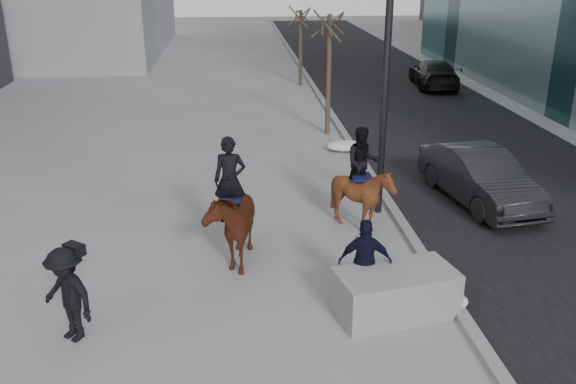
{
  "coord_description": "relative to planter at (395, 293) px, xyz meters",
  "views": [
    {
      "loc": [
        -1.12,
        -11.21,
        6.33
      ],
      "look_at": [
        0.0,
        1.2,
        1.5
      ],
      "focal_mm": 38.0,
      "sensor_mm": 36.0,
      "label": 1
    }
  ],
  "objects": [
    {
      "name": "ground",
      "position": [
        -1.78,
        1.48,
        -0.44
      ],
      "size": [
        120.0,
        120.0,
        0.0
      ],
      "primitive_type": "plane",
      "color": "gray",
      "rests_on": "ground"
    },
    {
      "name": "camera_crew",
      "position": [
        -5.87,
        -0.27,
        0.44
      ],
      "size": [
        1.3,
        1.21,
        1.75
      ],
      "color": "black",
      "rests_on": "ground"
    },
    {
      "name": "feeder",
      "position": [
        -0.5,
        0.45,
        0.43
      ],
      "size": [
        1.08,
        0.93,
        1.75
      ],
      "color": "black",
      "rests_on": "ground"
    },
    {
      "name": "road",
      "position": [
        5.22,
        11.48,
        -0.44
      ],
      "size": [
        8.0,
        90.0,
        0.01
      ],
      "primitive_type": "cube",
      "color": "black",
      "rests_on": "ground"
    },
    {
      "name": "mounted_left",
      "position": [
        -3.04,
        2.51,
        0.59
      ],
      "size": [
        1.21,
        2.25,
        2.78
      ],
      "color": "#4D1B0F",
      "rests_on": "ground"
    },
    {
      "name": "planter",
      "position": [
        0.0,
        0.0,
        0.0
      ],
      "size": [
        2.4,
        1.56,
        0.89
      ],
      "primitive_type": "cube",
      "rotation": [
        0.0,
        0.0,
        0.22
      ],
      "color": "gray",
      "rests_on": "ground"
    },
    {
      "name": "tree_far",
      "position": [
        0.62,
        22.1,
        1.66
      ],
      "size": [
        1.2,
        1.2,
        4.22
      ],
      "primitive_type": null,
      "color": "#3C3123",
      "rests_on": "ground"
    },
    {
      "name": "car_near",
      "position": [
        3.7,
        5.33,
        0.29
      ],
      "size": [
        2.23,
        4.65,
        1.47
      ],
      "primitive_type": "imported",
      "rotation": [
        0.0,
        0.0,
        0.16
      ],
      "color": "black",
      "rests_on": "ground"
    },
    {
      "name": "curb",
      "position": [
        1.22,
        11.48,
        -0.38
      ],
      "size": [
        0.25,
        90.0,
        0.12
      ],
      "primitive_type": "cube",
      "color": "gray",
      "rests_on": "ground"
    },
    {
      "name": "tree_near",
      "position": [
        0.62,
        12.58,
        2.01
      ],
      "size": [
        1.2,
        1.2,
        4.9
      ],
      "primitive_type": null,
      "color": "#33271E",
      "rests_on": "ground"
    },
    {
      "name": "mounted_right",
      "position": [
        0.14,
        3.9,
        0.58
      ],
      "size": [
        1.36,
        1.53,
        2.55
      ],
      "color": "#4E190F",
      "rests_on": "ground"
    },
    {
      "name": "lamppost",
      "position": [
        0.82,
        5.06,
        4.55
      ],
      "size": [
        0.25,
        2.01,
        9.09
      ],
      "color": "black",
      "rests_on": "ground"
    },
    {
      "name": "car_far",
      "position": [
        7.43,
        20.95,
        0.25
      ],
      "size": [
        2.47,
        4.98,
        1.39
      ],
      "primitive_type": "imported",
      "rotation": [
        0.0,
        0.0,
        3.03
      ],
      "color": "black",
      "rests_on": "ground"
    },
    {
      "name": "snow_piles",
      "position": [
        0.92,
        6.57,
        -0.28
      ],
      "size": [
        1.32,
        11.01,
        0.34
      ],
      "color": "silver",
      "rests_on": "ground"
    }
  ]
}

